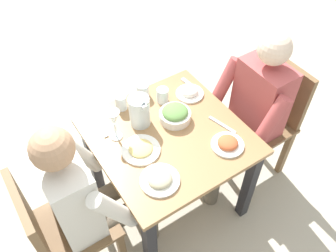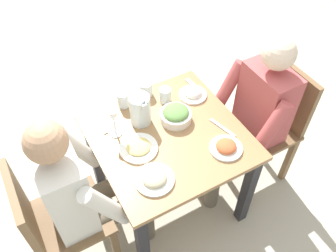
# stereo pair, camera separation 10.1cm
# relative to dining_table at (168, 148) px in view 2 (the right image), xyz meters

# --- Properties ---
(ground_plane) EXTENTS (8.00, 8.00, 0.00)m
(ground_plane) POSITION_rel_dining_table_xyz_m (0.00, 0.00, -0.58)
(ground_plane) COLOR #B7AD99
(dining_table) EXTENTS (0.83, 0.83, 0.70)m
(dining_table) POSITION_rel_dining_table_xyz_m (0.00, 0.00, 0.00)
(dining_table) COLOR #997047
(dining_table) RESTS_ON ground_plane
(chair_near) EXTENTS (0.40, 0.40, 0.89)m
(chair_near) POSITION_rel_dining_table_xyz_m (-0.08, -0.74, -0.07)
(chair_near) COLOR brown
(chair_near) RESTS_ON ground_plane
(chair_far) EXTENTS (0.40, 0.40, 0.89)m
(chair_far) POSITION_rel_dining_table_xyz_m (-0.08, 0.74, -0.07)
(chair_far) COLOR brown
(chair_far) RESTS_ON ground_plane
(diner_near) EXTENTS (0.48, 0.53, 1.19)m
(diner_near) POSITION_rel_dining_table_xyz_m (-0.08, -0.53, 0.08)
(diner_near) COLOR #B24C4C
(diner_near) RESTS_ON ground_plane
(diner_far) EXTENTS (0.48, 0.53, 1.19)m
(diner_far) POSITION_rel_dining_table_xyz_m (-0.08, 0.53, 0.08)
(diner_far) COLOR silver
(diner_far) RESTS_ON ground_plane
(water_pitcher) EXTENTS (0.16, 0.12, 0.19)m
(water_pitcher) POSITION_rel_dining_table_xyz_m (0.17, 0.09, 0.22)
(water_pitcher) COLOR silver
(water_pitcher) RESTS_ON dining_table
(salad_bowl) EXTENTS (0.18, 0.18, 0.09)m
(salad_bowl) POSITION_rel_dining_table_xyz_m (0.08, -0.10, 0.17)
(salad_bowl) COLOR white
(salad_bowl) RESTS_ON dining_table
(plate_beans) EXTENTS (0.21, 0.21, 0.05)m
(plate_beans) POSITION_rel_dining_table_xyz_m (-0.24, 0.21, 0.14)
(plate_beans) COLOR white
(plate_beans) RESTS_ON dining_table
(plate_rice_curry) EXTENTS (0.18, 0.18, 0.05)m
(plate_rice_curry) POSITION_rel_dining_table_xyz_m (-0.25, -0.22, 0.14)
(plate_rice_curry) COLOR white
(plate_rice_curry) RESTS_ON dining_table
(plate_yoghurt) EXTENTS (0.17, 0.17, 0.06)m
(plate_yoghurt) POSITION_rel_dining_table_xyz_m (0.20, -0.29, 0.15)
(plate_yoghurt) COLOR white
(plate_yoghurt) RESTS_ON dining_table
(plate_fries) EXTENTS (0.21, 0.21, 0.04)m
(plate_fries) POSITION_rel_dining_table_xyz_m (-0.01, 0.19, 0.14)
(plate_fries) COLOR white
(plate_fries) RESTS_ON dining_table
(water_glass_near_right) EXTENTS (0.07, 0.07, 0.09)m
(water_glass_near_right) POSITION_rel_dining_table_xyz_m (0.25, -0.12, 0.17)
(water_glass_near_right) COLOR silver
(water_glass_near_right) RESTS_ON dining_table
(water_glass_far_right) EXTENTS (0.08, 0.08, 0.09)m
(water_glass_far_right) POSITION_rel_dining_table_xyz_m (0.35, -0.04, 0.17)
(water_glass_far_right) COLOR silver
(water_glass_far_right) RESTS_ON dining_table
(water_glass_far_left) EXTENTS (0.07, 0.07, 0.10)m
(water_glass_far_left) POSITION_rel_dining_table_xyz_m (0.33, 0.12, 0.18)
(water_glass_far_left) COLOR silver
(water_glass_far_left) RESTS_ON dining_table
(wine_glass) EXTENTS (0.08, 0.08, 0.20)m
(wine_glass) POSITION_rel_dining_table_xyz_m (0.15, 0.25, 0.27)
(wine_glass) COLOR silver
(wine_glass) RESTS_ON dining_table
(fork_near) EXTENTS (0.17, 0.05, 0.01)m
(fork_near) POSITION_rel_dining_table_xyz_m (0.26, 0.29, 0.13)
(fork_near) COLOR silver
(fork_near) RESTS_ON dining_table
(knife_near) EXTENTS (0.18, 0.06, 0.01)m
(knife_near) POSITION_rel_dining_table_xyz_m (-0.11, -0.30, 0.13)
(knife_near) COLOR silver
(knife_near) RESTS_ON dining_table
(fork_far) EXTENTS (0.17, 0.04, 0.01)m
(fork_far) POSITION_rel_dining_table_xyz_m (0.27, -0.34, 0.13)
(fork_far) COLOR silver
(fork_far) RESTS_ON dining_table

